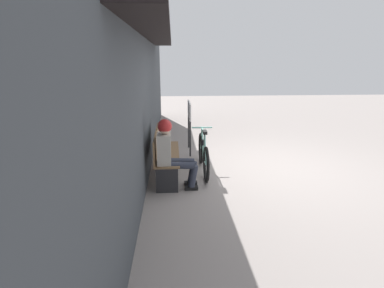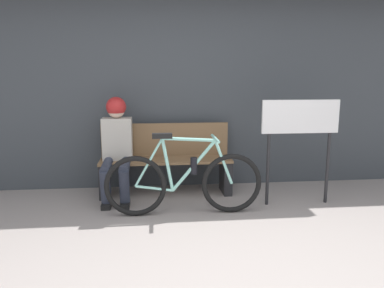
{
  "view_description": "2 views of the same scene",
  "coord_description": "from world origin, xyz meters",
  "views": [
    {
      "loc": [
        -5.45,
        1.93,
        2.09
      ],
      "look_at": [
        -0.3,
        1.6,
        0.62
      ],
      "focal_mm": 28.0,
      "sensor_mm": 36.0,
      "label": 1
    },
    {
      "loc": [
        -0.37,
        -2.3,
        1.44
      ],
      "look_at": [
        0.06,
        1.81,
        0.66
      ],
      "focal_mm": 35.0,
      "sensor_mm": 36.0,
      "label": 2
    }
  ],
  "objects": [
    {
      "name": "storefront_wall",
      "position": [
        0.0,
        2.43,
        1.66
      ],
      "size": [
        12.0,
        0.56,
        3.2
      ],
      "color": "#3D4247",
      "rests_on": "ground_plane"
    },
    {
      "name": "ground_plane",
      "position": [
        0.0,
        0.0,
        0.0
      ],
      "size": [
        24.0,
        24.0,
        0.0
      ],
      "primitive_type": "plane",
      "color": "gray"
    },
    {
      "name": "park_bench_near",
      "position": [
        -0.23,
        2.1,
        0.39
      ],
      "size": [
        1.55,
        0.42,
        0.84
      ],
      "color": "brown",
      "rests_on": "ground_plane"
    },
    {
      "name": "bicycle",
      "position": [
        -0.07,
        1.37,
        0.35
      ],
      "size": [
        1.62,
        0.4,
        0.85
      ],
      "color": "black",
      "rests_on": "ground_plane"
    },
    {
      "name": "signboard",
      "position": [
        1.21,
        1.57,
        0.87
      ],
      "size": [
        0.85,
        0.04,
        1.16
      ],
      "color": "#232326",
      "rests_on": "ground_plane"
    },
    {
      "name": "person_seated",
      "position": [
        -0.8,
        1.98,
        0.67
      ],
      "size": [
        0.34,
        0.66,
        1.17
      ],
      "color": "#2D3342",
      "rests_on": "ground_plane"
    }
  ]
}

